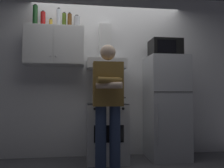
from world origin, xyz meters
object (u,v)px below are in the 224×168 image
at_px(bottle_vodka_clear, 59,18).
at_px(bottle_wine_green, 35,16).
at_px(person_standing, 108,102).
at_px(bottle_soda_red, 43,19).
at_px(bottle_spice_jar, 51,23).
at_px(cooking_pot, 116,100).
at_px(refrigerator, 166,107).
at_px(upper_cabinet, 55,46).
at_px(bottle_olive_oil, 64,21).
at_px(stove_oven, 107,132).
at_px(bottle_canister_steel, 77,22).
at_px(microwave, 165,49).
at_px(range_hood, 106,57).
at_px(bottle_beer_brown, 70,21).

height_order(bottle_vodka_clear, bottle_wine_green, bottle_wine_green).
bearing_deg(bottle_vodka_clear, person_standing, -46.52).
bearing_deg(bottle_soda_red, bottle_spice_jar, 13.22).
bearing_deg(cooking_pot, refrigerator, 8.32).
height_order(refrigerator, cooking_pot, refrigerator).
height_order(upper_cabinet, bottle_olive_oil, bottle_olive_oil).
distance_m(refrigerator, bottle_olive_oil, 2.12).
relative_size(upper_cabinet, stove_oven, 1.03).
height_order(cooking_pot, bottle_canister_steel, bottle_canister_steel).
distance_m(refrigerator, microwave, 0.94).
height_order(bottle_soda_red, bottle_olive_oil, bottle_olive_oil).
height_order(stove_oven, person_standing, person_standing).
bearing_deg(cooking_pot, bottle_canister_steel, 156.97).
xyz_separation_m(bottle_vodka_clear, bottle_olive_oil, (0.08, 0.04, -0.02)).
bearing_deg(range_hood, bottle_soda_red, -179.83).
xyz_separation_m(bottle_canister_steel, bottle_vodka_clear, (-0.28, -0.01, 0.05)).
distance_m(bottle_spice_jar, bottle_vodka_clear, 0.15).
relative_size(bottle_canister_steel, bottle_olive_oil, 0.81).
bearing_deg(refrigerator, range_hood, 172.45).
bearing_deg(stove_oven, bottle_wine_green, 174.49).
distance_m(bottle_spice_jar, bottle_beer_brown, 0.30).
xyz_separation_m(stove_oven, bottle_vodka_clear, (-0.74, 0.13, 1.77)).
bearing_deg(refrigerator, stove_oven, -179.96).
bearing_deg(bottle_soda_red, microwave, -3.10).
bearing_deg(bottle_olive_oil, person_standing, -51.62).
height_order(stove_oven, refrigerator, refrigerator).
height_order(upper_cabinet, refrigerator, upper_cabinet).
distance_m(bottle_wine_green, bottle_olive_oil, 0.44).
xyz_separation_m(microwave, bottle_spice_jar, (-1.82, 0.13, 0.38)).
distance_m(person_standing, bottle_wine_green, 1.82).
bearing_deg(bottle_spice_jar, stove_oven, -9.89).
xyz_separation_m(range_hood, bottle_soda_red, (-0.98, -0.00, 0.57)).
height_order(person_standing, bottle_wine_green, bottle_wine_green).
bearing_deg(refrigerator, microwave, 90.90).
xyz_separation_m(person_standing, bottle_olive_oil, (-0.61, 0.77, 1.27)).
bearing_deg(microwave, upper_cabinet, 176.52).
bearing_deg(bottle_spice_jar, microwave, -4.16).
bearing_deg(refrigerator, bottle_spice_jar, 175.27).
bearing_deg(bottle_canister_steel, stove_oven, -16.01).
bearing_deg(bottle_olive_oil, bottle_beer_brown, -25.30).
xyz_separation_m(microwave, person_standing, (-1.00, -0.62, -0.84)).
bearing_deg(bottle_spice_jar, bottle_wine_green, -168.92).
height_order(range_hood, bottle_spice_jar, bottle_spice_jar).
distance_m(refrigerator, bottle_soda_red, 2.37).
bearing_deg(bottle_canister_steel, upper_cabinet, -178.77).
bearing_deg(bottle_olive_oil, microwave, -5.30).
bearing_deg(upper_cabinet, bottle_spice_jar, 158.79).
relative_size(upper_cabinet, bottle_spice_jar, 6.05).
distance_m(upper_cabinet, bottle_spice_jar, 0.37).
height_order(refrigerator, bottle_beer_brown, bottle_beer_brown).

